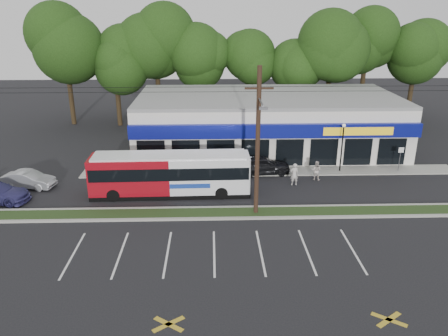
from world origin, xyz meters
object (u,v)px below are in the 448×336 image
car_silver (29,180)px  car_dark (262,165)px  pedestrian_b (316,170)px  metrobus (170,173)px  sign_post (400,155)px  lamp_post (342,142)px  pedestrian_a (294,174)px  utility_pole (255,138)px

car_silver → car_dark: bearing=-71.2°
car_dark → pedestrian_b: bearing=-114.7°
metrobus → sign_post: bearing=10.9°
metrobus → pedestrian_b: (11.59, 2.56, -0.88)m
lamp_post → car_dark: lamp_post is taller
car_dark → car_silver: bearing=91.3°
car_silver → pedestrian_a: bearing=-78.9°
metrobus → car_dark: metrobus is taller
lamp_post → pedestrian_b: size_ratio=2.65×
lamp_post → pedestrian_a: lamp_post is taller
utility_pole → pedestrian_b: size_ratio=31.22×
car_dark → car_silver: 18.69m
car_silver → pedestrian_b: bearing=-76.2°
car_silver → utility_pole: bearing=-95.4°
pedestrian_a → pedestrian_b: (1.98, 1.06, -0.11)m
utility_pole → lamp_post: 11.67m
pedestrian_b → metrobus: bearing=34.7°
metrobus → car_dark: 8.38m
car_dark → pedestrian_a: size_ratio=2.60×
utility_pole → sign_post: (13.17, 7.65, -3.86)m
lamp_post → utility_pole: bearing=-136.1°
pedestrian_a → car_silver: bearing=-8.0°
metrobus → pedestrian_a: 9.75m
utility_pole → sign_post: size_ratio=22.47×
metrobus → pedestrian_a: (9.60, 1.50, -0.77)m
utility_pole → pedestrian_a: (3.70, 5.07, -4.51)m
sign_post → pedestrian_b: (-7.48, -1.51, -0.75)m
metrobus → car_silver: size_ratio=2.90×
lamp_post → pedestrian_b: lamp_post is taller
utility_pole → sign_post: utility_pole is taller
lamp_post → car_dark: 7.02m
car_dark → pedestrian_a: (2.29, -2.50, 0.10)m
utility_pole → sign_post: bearing=30.1°
lamp_post → sign_post: (5.00, -0.23, -1.12)m
metrobus → pedestrian_a: metrobus is taller
lamp_post → car_silver: 25.52m
sign_post → car_silver: bearing=-175.3°
utility_pole → lamp_post: utility_pole is taller
lamp_post → metrobus: bearing=-163.0°
sign_post → utility_pole: bearing=-149.9°
car_silver → pedestrian_a: pedestrian_a is taller
lamp_post → pedestrian_a: 5.56m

